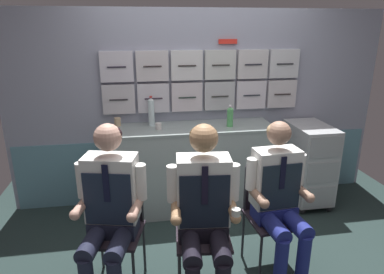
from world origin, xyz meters
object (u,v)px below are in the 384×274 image
object	(u,v)px
folding_chair_by_counter	(269,204)
sparkling_bottle_green	(230,117)
service_trolley	(308,162)
crew_member_by_counter	(279,195)
folding_chair_left	(117,218)
crew_member_left	(109,205)
folding_chair_right	(202,221)
crew_member_right	(204,207)
paper_cup_blue	(118,122)

from	to	relation	value
folding_chair_by_counter	sparkling_bottle_green	distance (m)	1.10
service_trolley	crew_member_by_counter	xyz separation A→B (m)	(-0.83, -1.10, 0.22)
service_trolley	folding_chair_left	bearing A→B (deg)	-155.74
crew_member_left	folding_chair_right	xyz separation A→B (m)	(0.68, 0.00, -0.20)
service_trolley	crew_member_left	xyz separation A→B (m)	(-2.12, -1.09, 0.25)
folding_chair_left	crew_member_right	size ratio (longest dim) A/B	0.65
crew_member_by_counter	paper_cup_blue	size ratio (longest dim) A/B	14.59
sparkling_bottle_green	crew_member_by_counter	bearing A→B (deg)	-85.22
crew_member_right	sparkling_bottle_green	size ratio (longest dim) A/B	5.81
folding_chair_by_counter	folding_chair_left	bearing A→B (deg)	-179.78
folding_chair_by_counter	crew_member_by_counter	bearing A→B (deg)	-85.87
service_trolley	sparkling_bottle_green	distance (m)	1.09
folding_chair_left	folding_chair_by_counter	distance (m)	1.24
crew_member_left	crew_member_by_counter	bearing A→B (deg)	-0.11
crew_member_right	folding_chair_right	bearing A→B (deg)	83.90
folding_chair_by_counter	paper_cup_blue	bearing A→B (deg)	136.60
folding_chair_by_counter	crew_member_by_counter	world-z (taller)	crew_member_by_counter
crew_member_right	crew_member_by_counter	bearing A→B (deg)	13.40
folding_chair_left	paper_cup_blue	distance (m)	1.28
folding_chair_right	crew_member_by_counter	bearing A→B (deg)	-0.69
folding_chair_left	crew_member_by_counter	size ratio (longest dim) A/B	0.68
folding_chair_by_counter	paper_cup_blue	world-z (taller)	paper_cup_blue
sparkling_bottle_green	paper_cup_blue	xyz separation A→B (m)	(-1.17, 0.22, -0.06)
folding_chair_right	folding_chair_by_counter	xyz separation A→B (m)	(0.60, 0.15, 0.00)
sparkling_bottle_green	folding_chair_by_counter	bearing A→B (deg)	-85.11
service_trolley	folding_chair_by_counter	size ratio (longest dim) A/B	1.06
folding_chair_left	folding_chair_right	xyz separation A→B (m)	(0.64, -0.15, 0.00)
crew_member_left	folding_chair_by_counter	size ratio (longest dim) A/B	1.52
crew_member_left	folding_chair_right	world-z (taller)	crew_member_left
folding_chair_left	paper_cup_blue	world-z (taller)	paper_cup_blue
folding_chair_right	sparkling_bottle_green	world-z (taller)	sparkling_bottle_green
folding_chair_by_counter	sparkling_bottle_green	bearing A→B (deg)	94.89
crew_member_right	paper_cup_blue	distance (m)	1.65
crew_member_left	folding_chair_right	size ratio (longest dim) A/B	1.52
crew_member_right	folding_chair_by_counter	xyz separation A→B (m)	(0.62, 0.31, -0.21)
service_trolley	folding_chair_left	xyz separation A→B (m)	(-2.09, -0.94, 0.05)
service_trolley	sparkling_bottle_green	world-z (taller)	sparkling_bottle_green
sparkling_bottle_green	folding_chair_right	bearing A→B (deg)	-114.80
folding_chair_right	crew_member_right	distance (m)	0.26
crew_member_left	sparkling_bottle_green	world-z (taller)	crew_member_left
service_trolley	folding_chair_right	distance (m)	1.81
service_trolley	paper_cup_blue	world-z (taller)	paper_cup_blue
folding_chair_left	crew_member_left	distance (m)	0.25
service_trolley	crew_member_left	world-z (taller)	crew_member_left
folding_chair_right	crew_member_by_counter	world-z (taller)	crew_member_by_counter
folding_chair_right	sparkling_bottle_green	distance (m)	1.34
service_trolley	paper_cup_blue	size ratio (longest dim) A/B	10.50
paper_cup_blue	sparkling_bottle_green	bearing A→B (deg)	-10.71
folding_chair_right	folding_chair_by_counter	size ratio (longest dim) A/B	1.00
crew_member_left	paper_cup_blue	world-z (taller)	crew_member_left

